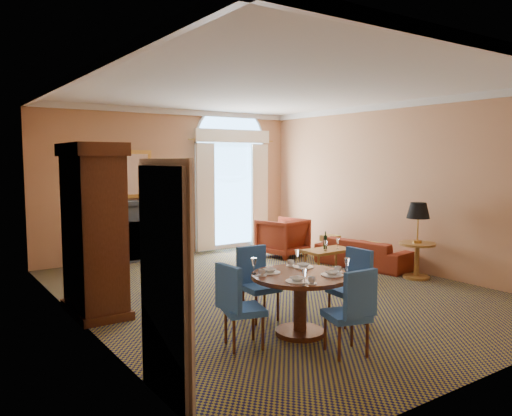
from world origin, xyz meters
TOP-DOWN VIEW (x-y plane):
  - ground at (0.00, 0.00)m, footprint 7.50×7.50m
  - room_envelope at (-0.03, 0.67)m, footprint 6.04×7.52m
  - armoire at (-2.72, 0.44)m, footprint 0.67×1.18m
  - dining_table at (-0.95, -1.81)m, footprint 1.18×1.18m
  - dining_chair_north at (-1.02, -0.98)m, footprint 0.46×0.47m
  - dining_chair_south at (-0.91, -2.65)m, footprint 0.53×0.53m
  - dining_chair_east at (-0.08, -1.83)m, footprint 0.47×0.47m
  - dining_chair_west at (-1.81, -1.75)m, footprint 0.52×0.52m
  - sofa at (2.55, 0.46)m, footprint 1.08×2.00m
  - armchair at (1.89, 2.23)m, footprint 1.08×1.10m
  - coffee_table at (1.52, 0.37)m, footprint 0.92×0.51m
  - side_table at (2.60, -0.77)m, footprint 0.64×0.64m

SIDE VIEW (x-z plane):
  - ground at x=0.00m, z-range 0.00..0.00m
  - sofa at x=2.55m, z-range 0.00..0.55m
  - armchair at x=1.89m, z-range 0.00..0.83m
  - coffee_table at x=1.52m, z-range 0.04..0.82m
  - dining_chair_north at x=-1.02m, z-range 0.07..1.02m
  - dining_chair_south at x=-0.91m, z-range 0.07..1.02m
  - dining_chair_east at x=-0.08m, z-range 0.07..1.02m
  - dining_chair_west at x=-1.81m, z-range 0.07..1.02m
  - dining_table at x=-0.95m, z-range 0.08..1.03m
  - side_table at x=2.60m, z-range 0.19..1.52m
  - armoire at x=-2.72m, z-range -0.04..2.29m
  - room_envelope at x=-0.03m, z-range 0.78..4.23m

